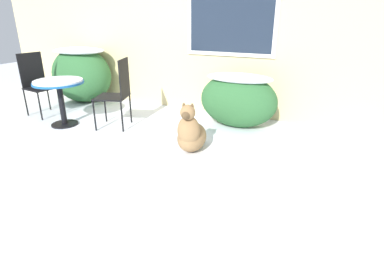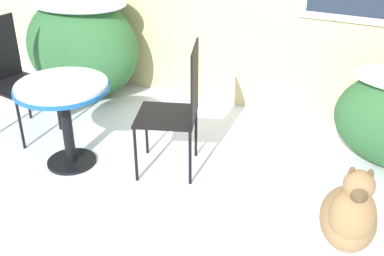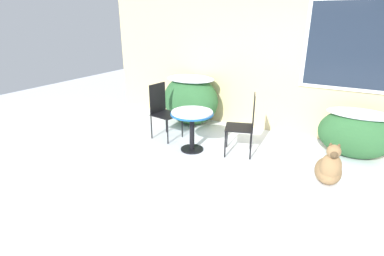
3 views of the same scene
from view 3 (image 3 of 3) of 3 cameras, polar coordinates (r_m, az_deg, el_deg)
name	(u,v)px [view 3 (image 3 of 3)]	position (r m, az deg, el deg)	size (l,w,h in m)	color
ground_plane	(238,179)	(4.45, 8.70, -9.58)	(16.00, 16.00, 0.00)	white
house_wall	(290,51)	(5.99, 18.11, 13.83)	(8.00, 0.10, 3.21)	#D1BC84
shrub_left	(190,99)	(6.41, -0.30, 5.61)	(1.23, 0.92, 1.05)	#2D6033
shrub_middle	(356,132)	(5.56, 28.84, -0.70)	(1.18, 0.67, 0.82)	#2D6033
patio_table	(192,119)	(5.09, 0.00, 1.68)	(0.73, 0.73, 0.71)	black
patio_chair_near_table	(245,123)	(5.03, 10.08, 1.01)	(0.57, 0.57, 1.04)	black
patio_chair_far_side	(163,109)	(5.71, -5.59, 3.60)	(0.51, 0.51, 1.04)	black
dog	(329,168)	(4.60, 24.63, -7.01)	(0.45, 0.74, 0.67)	#937047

